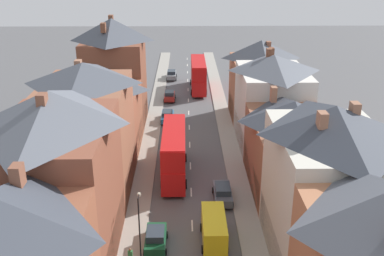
# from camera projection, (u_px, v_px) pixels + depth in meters

# --- Properties ---
(pavement_left) EXTENTS (2.20, 104.00, 0.14)m
(pavement_left) POSITION_uv_depth(u_px,v_px,m) (151.00, 138.00, 59.08)
(pavement_left) COLOR gray
(pavement_left) RESTS_ON ground
(pavement_right) EXTENTS (2.20, 104.00, 0.14)m
(pavement_right) POSITION_uv_depth(u_px,v_px,m) (228.00, 138.00, 59.24)
(pavement_right) COLOR gray
(pavement_right) RESTS_ON ground
(centre_line_dashes) EXTENTS (0.14, 97.80, 0.01)m
(centre_line_dashes) POSITION_uv_depth(u_px,v_px,m) (190.00, 145.00, 57.33)
(centre_line_dashes) COLOR silver
(centre_line_dashes) RESTS_ON ground
(terrace_row_left) EXTENTS (8.00, 60.29, 14.96)m
(terrace_row_left) POSITION_uv_depth(u_px,v_px,m) (71.00, 164.00, 37.79)
(terrace_row_left) COLOR #B2704C
(terrace_row_left) RESTS_ON ground
(terrace_row_right) EXTENTS (8.00, 63.53, 13.09)m
(terrace_row_right) POSITION_uv_depth(u_px,v_px,m) (312.00, 170.00, 37.98)
(terrace_row_right) COLOR #BCB7A8
(terrace_row_right) RESTS_ON ground
(double_decker_bus_lead) EXTENTS (2.74, 10.80, 5.30)m
(double_decker_bus_lead) POSITION_uv_depth(u_px,v_px,m) (174.00, 152.00, 48.65)
(double_decker_bus_lead) COLOR red
(double_decker_bus_lead) RESTS_ON ground
(double_decker_bus_mid_street) EXTENTS (2.74, 10.80, 5.30)m
(double_decker_bus_mid_street) POSITION_uv_depth(u_px,v_px,m) (198.00, 75.00, 78.38)
(double_decker_bus_mid_street) COLOR red
(double_decker_bus_mid_street) RESTS_ON ground
(car_near_blue) EXTENTS (1.90, 3.87, 1.70)m
(car_near_blue) POSITION_uv_depth(u_px,v_px,m) (156.00, 238.00, 37.46)
(car_near_blue) COLOR #144728
(car_near_blue) RESTS_ON ground
(car_near_silver) EXTENTS (1.90, 3.95, 1.62)m
(car_near_silver) POSITION_uv_depth(u_px,v_px,m) (170.00, 96.00, 73.69)
(car_near_silver) COLOR maroon
(car_near_silver) RESTS_ON ground
(car_parked_left_a) EXTENTS (1.90, 4.44, 1.69)m
(car_parked_left_a) POSITION_uv_depth(u_px,v_px,m) (172.00, 75.00, 85.90)
(car_parked_left_a) COLOR gray
(car_parked_left_a) RESTS_ON ground
(car_mid_black) EXTENTS (1.90, 4.15, 1.65)m
(car_mid_black) POSITION_uv_depth(u_px,v_px,m) (168.00, 116.00, 64.74)
(car_mid_black) COLOR #236093
(car_mid_black) RESTS_ON ground
(car_mid_white) EXTENTS (1.90, 4.36, 1.68)m
(car_mid_white) POSITION_uv_depth(u_px,v_px,m) (223.00, 193.00, 44.47)
(car_mid_white) COLOR #4C515B
(car_mid_white) RESTS_ON ground
(delivery_van) EXTENTS (2.20, 5.20, 2.41)m
(delivery_van) POSITION_uv_depth(u_px,v_px,m) (214.00, 228.00, 37.94)
(delivery_van) COLOR yellow
(delivery_van) RESTS_ON ground
(pedestrian_mid_left) EXTENTS (0.36, 0.22, 1.61)m
(pedestrian_mid_left) POSITION_uv_depth(u_px,v_px,m) (130.00, 256.00, 35.00)
(pedestrian_mid_left) COLOR gray
(pedestrian_mid_left) RESTS_ON pavement_left
(street_lamp) EXTENTS (0.20, 1.12, 5.50)m
(street_lamp) POSITION_uv_depth(u_px,v_px,m) (139.00, 222.00, 35.40)
(street_lamp) COLOR black
(street_lamp) RESTS_ON ground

